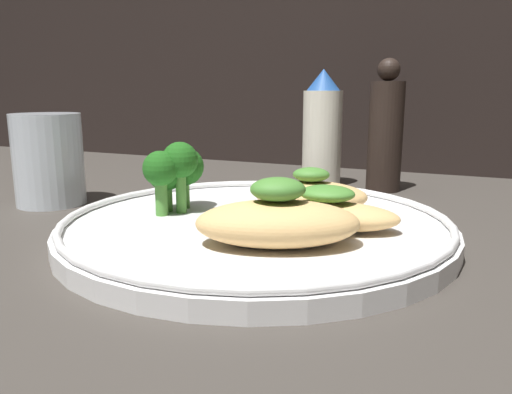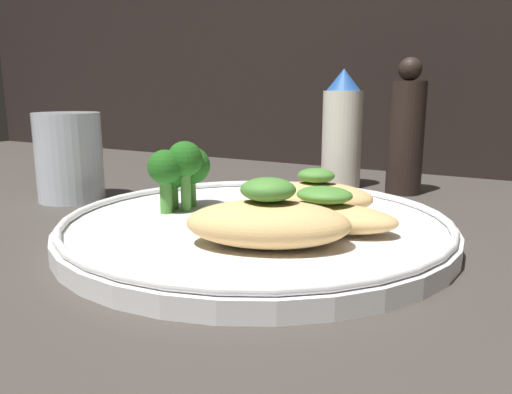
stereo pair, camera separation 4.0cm
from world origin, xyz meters
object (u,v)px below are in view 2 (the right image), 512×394
sauce_bottle (342,132)px  drinking_glass (69,157)px  pepper_grinder (406,133)px  plate (256,226)px  broccoli_bunch (181,167)px

sauce_bottle → drinking_glass: bearing=-136.5°
pepper_grinder → drinking_glass: (-30.50, -21.64, -2.27)cm
plate → broccoli_bunch: bearing=177.3°
pepper_grinder → broccoli_bunch: bearing=-119.8°
pepper_grinder → drinking_glass: size_ratio=1.63×
plate → drinking_glass: (-24.68, 2.50, 3.73)cm
plate → broccoli_bunch: size_ratio=4.99×
broccoli_bunch → pepper_grinder: pepper_grinder is taller
sauce_bottle → drinking_glass: (-22.82, -21.64, -2.11)cm
plate → broccoli_bunch: (-7.82, 0.36, 4.15)cm
pepper_grinder → drinking_glass: pepper_grinder is taller
broccoli_bunch → drinking_glass: drinking_glass is taller
sauce_bottle → plate: bearing=-85.6°
pepper_grinder → plate: bearing=-103.6°
plate → broccoli_bunch: broccoli_bunch is taller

